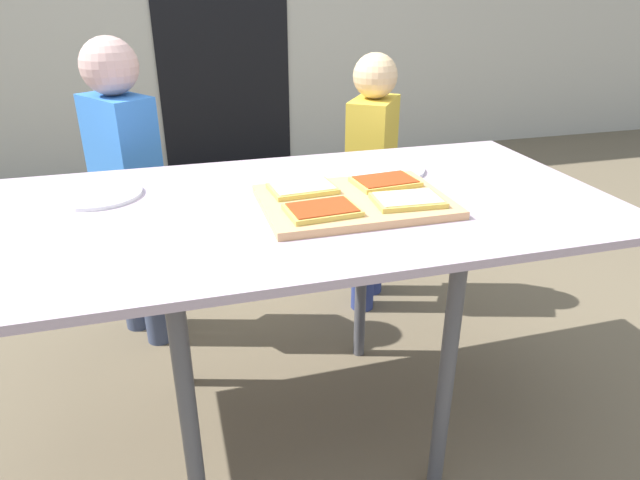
# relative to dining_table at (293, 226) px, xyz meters

# --- Properties ---
(ground_plane) EXTENTS (16.00, 16.00, 0.00)m
(ground_plane) POSITION_rel_dining_table_xyz_m (0.00, 0.00, -0.65)
(ground_plane) COLOR brown
(house_door) EXTENTS (0.90, 0.02, 2.00)m
(house_door) POSITION_rel_dining_table_xyz_m (0.17, 2.77, 0.35)
(house_door) COLOR black
(house_door) RESTS_ON ground
(dining_table) EXTENTS (1.57, 0.79, 0.71)m
(dining_table) POSITION_rel_dining_table_xyz_m (0.00, 0.00, 0.00)
(dining_table) COLOR #B19BAA
(dining_table) RESTS_ON ground
(cutting_board) EXTENTS (0.44, 0.32, 0.02)m
(cutting_board) POSITION_rel_dining_table_xyz_m (0.14, -0.05, 0.07)
(cutting_board) COLOR tan
(cutting_board) RESTS_ON dining_table
(pizza_slice_far_right) EXTENTS (0.17, 0.12, 0.01)m
(pizza_slice_far_right) POSITION_rel_dining_table_xyz_m (0.25, 0.02, 0.09)
(pizza_slice_far_right) COLOR gold
(pizza_slice_far_right) RESTS_ON cutting_board
(pizza_slice_near_left) EXTENTS (0.17, 0.12, 0.01)m
(pizza_slice_near_left) POSITION_rel_dining_table_xyz_m (0.04, -0.12, 0.09)
(pizza_slice_near_left) COLOR gold
(pizza_slice_near_left) RESTS_ON cutting_board
(pizza_slice_far_left) EXTENTS (0.17, 0.12, 0.01)m
(pizza_slice_far_left) POSITION_rel_dining_table_xyz_m (0.03, 0.03, 0.09)
(pizza_slice_far_left) COLOR gold
(pizza_slice_far_left) RESTS_ON cutting_board
(pizza_slice_near_right) EXTENTS (0.16, 0.12, 0.01)m
(pizza_slice_near_right) POSITION_rel_dining_table_xyz_m (0.25, -0.12, 0.09)
(pizza_slice_near_right) COLOR gold
(pizza_slice_near_right) RESTS_ON cutting_board
(plate_white_right) EXTENTS (0.21, 0.21, 0.01)m
(plate_white_right) POSITION_rel_dining_table_xyz_m (0.32, 0.18, 0.06)
(plate_white_right) COLOR white
(plate_white_right) RESTS_ON dining_table
(plate_white_left) EXTENTS (0.21, 0.21, 0.01)m
(plate_white_left) POSITION_rel_dining_table_xyz_m (-0.46, 0.18, 0.06)
(plate_white_left) COLOR white
(plate_white_left) RESTS_ON dining_table
(child_left) EXTENTS (0.25, 0.28, 1.06)m
(child_left) POSITION_rel_dining_table_xyz_m (-0.42, 0.64, -0.03)
(child_left) COLOR #39425A
(child_left) RESTS_ON ground
(child_right) EXTENTS (0.25, 0.28, 0.98)m
(child_right) POSITION_rel_dining_table_xyz_m (0.45, 0.65, -0.10)
(child_right) COLOR navy
(child_right) RESTS_ON ground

